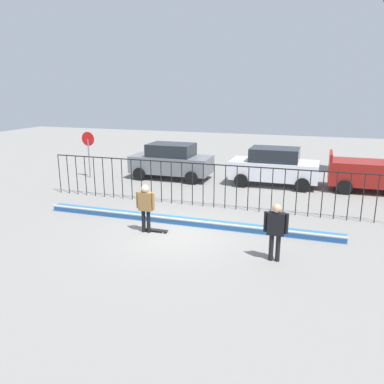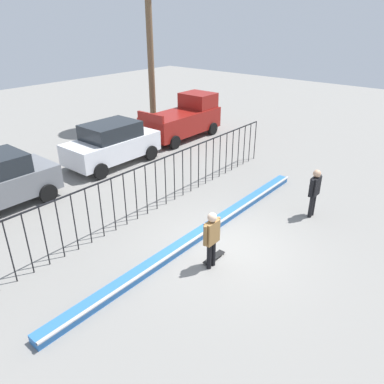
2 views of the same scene
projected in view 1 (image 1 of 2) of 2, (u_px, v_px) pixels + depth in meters
The scene contains 9 objects.
ground_plane at pixel (175, 233), 13.10m from camera, with size 60.00×60.00×0.00m, color gray.
bowl_coping_ledge at pixel (184, 221), 13.96m from camera, with size 11.00×0.40×0.27m.
perimeter_fence at pixel (203, 180), 15.83m from camera, with size 14.04×0.04×1.81m.
skateboarder at pixel (146, 204), 12.97m from camera, with size 0.67×0.25×1.66m.
skateboard at pixel (157, 230), 13.24m from camera, with size 0.80×0.20×0.07m.
camera_operator at pixel (276, 227), 10.78m from camera, with size 0.68×0.26×1.69m.
parked_car_gray at pixel (171, 161), 20.84m from camera, with size 4.30×2.12×1.90m.
parked_car_white at pixel (274, 166), 19.38m from camera, with size 4.30×2.12×1.90m.
stop_sign at pixel (88, 148), 20.93m from camera, with size 0.76×0.07×2.50m.
Camera 1 is at (4.42, -11.48, 4.76)m, focal length 36.17 mm.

